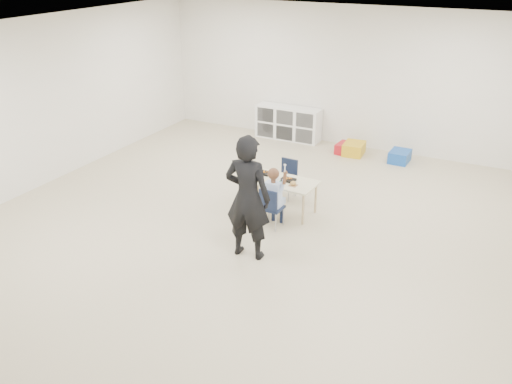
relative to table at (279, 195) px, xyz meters
The scene contains 16 objects.
room 1.51m from the table, 95.90° to the right, with size 9.00×9.02×2.80m.
table is the anchor object (origin of this frame).
chair_near 0.53m from the table, 76.46° to the right, with size 0.31×0.29×0.63m, color #111A34, non-canonical shape.
chair_far 0.53m from the table, 103.54° to the left, with size 0.31×0.29×0.63m, color #111A34, non-canonical shape.
child 0.58m from the table, 76.46° to the right, with size 0.42×0.42×1.00m, color #B4CAF3, non-canonical shape.
lunch_tray_near 0.30m from the table, 13.98° to the left, with size 0.22×0.16×0.03m, color black.
lunch_tray_far 0.44m from the table, 161.19° to the left, with size 0.22×0.16×0.03m, color black.
milk_carton 0.34m from the table, 80.39° to the right, with size 0.07×0.07×0.10m, color white.
bread_roll 0.41m from the table, 20.18° to the right, with size 0.09×0.09×0.07m, color tan.
apple_near 0.32m from the table, 157.67° to the left, with size 0.07×0.07×0.07m, color maroon.
apple_far 0.56m from the table, behind, with size 0.07×0.07×0.07m, color maroon.
cubby_shelf 3.53m from the table, 111.67° to the left, with size 1.40×0.40×0.70m, color white.
adult 1.52m from the table, 82.49° to the right, with size 0.62×0.41×1.70m, color black.
bin_red 2.99m from the table, 88.21° to the left, with size 0.32×0.41×0.20m, color #B2111C.
bin_yellow 3.00m from the table, 84.88° to the left, with size 0.38×0.49×0.24m, color gold.
bin_blue 3.21m from the table, 68.40° to the left, with size 0.36×0.46×0.22m, color #1549A3.
Camera 1 is at (3.25, -5.97, 3.80)m, focal length 38.00 mm.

